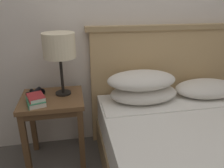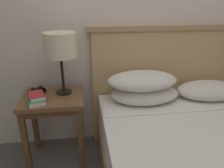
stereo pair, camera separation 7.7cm
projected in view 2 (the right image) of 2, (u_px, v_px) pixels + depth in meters
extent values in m
cube|color=silver|center=(130.00, 7.00, 1.93)|extent=(8.00, 0.06, 2.60)
cube|color=brown|center=(52.00, 98.00, 1.81)|extent=(0.50, 0.44, 0.04)
cube|color=brown|center=(53.00, 103.00, 1.82)|extent=(0.47, 0.41, 0.05)
cube|color=brown|center=(26.00, 145.00, 1.73)|extent=(0.04, 0.04, 0.59)
cube|color=brown|center=(81.00, 140.00, 1.78)|extent=(0.04, 0.04, 0.59)
cube|color=brown|center=(35.00, 121.00, 2.06)|extent=(0.04, 0.04, 0.59)
cube|color=brown|center=(81.00, 118.00, 2.12)|extent=(0.04, 0.04, 0.59)
cube|color=white|center=(222.00, 168.00, 1.36)|extent=(1.40, 1.83, 0.26)
cube|color=white|center=(182.00, 104.00, 1.88)|extent=(1.37, 0.28, 0.01)
cube|color=tan|center=(167.00, 86.00, 2.19)|extent=(1.50, 0.06, 1.11)
cube|color=#A4865B|center=(173.00, 27.00, 1.98)|extent=(1.57, 0.10, 0.04)
ellipsoid|color=silver|center=(144.00, 94.00, 1.92)|extent=(0.60, 0.36, 0.15)
ellipsoid|color=silver|center=(209.00, 90.00, 1.99)|extent=(0.60, 0.36, 0.15)
ellipsoid|color=silver|center=(142.00, 80.00, 1.87)|extent=(0.60, 0.36, 0.15)
cylinder|color=black|center=(64.00, 92.00, 1.86)|extent=(0.13, 0.13, 0.01)
cylinder|color=black|center=(62.00, 75.00, 1.80)|extent=(0.02, 0.02, 0.30)
cylinder|color=beige|center=(60.00, 45.00, 1.71)|extent=(0.25, 0.25, 0.19)
cube|color=silver|center=(36.00, 100.00, 1.69)|extent=(0.17, 0.20, 0.04)
cube|color=#337F56|center=(36.00, 98.00, 1.68)|extent=(0.17, 0.21, 0.00)
cube|color=#337F56|center=(28.00, 102.00, 1.66)|extent=(0.05, 0.17, 0.04)
cube|color=silver|center=(36.00, 96.00, 1.68)|extent=(0.15, 0.18, 0.03)
cube|color=#B2282D|center=(36.00, 94.00, 1.68)|extent=(0.16, 0.18, 0.00)
cube|color=#B2282D|center=(29.00, 97.00, 1.66)|extent=(0.06, 0.15, 0.03)
cylinder|color=black|center=(35.00, 93.00, 1.81)|extent=(0.07, 0.10, 0.04)
cylinder|color=black|center=(40.00, 93.00, 1.80)|extent=(0.05, 0.02, 0.05)
cylinder|color=black|center=(29.00, 92.00, 1.82)|extent=(0.04, 0.02, 0.04)
cylinder|color=black|center=(38.00, 90.00, 1.87)|extent=(0.07, 0.10, 0.04)
cylinder|color=black|center=(44.00, 90.00, 1.86)|extent=(0.05, 0.02, 0.05)
cylinder|color=black|center=(33.00, 89.00, 1.88)|extent=(0.04, 0.02, 0.04)
cube|color=black|center=(36.00, 90.00, 1.84)|extent=(0.07, 0.05, 0.01)
cylinder|color=black|center=(36.00, 90.00, 1.83)|extent=(0.02, 0.02, 0.02)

